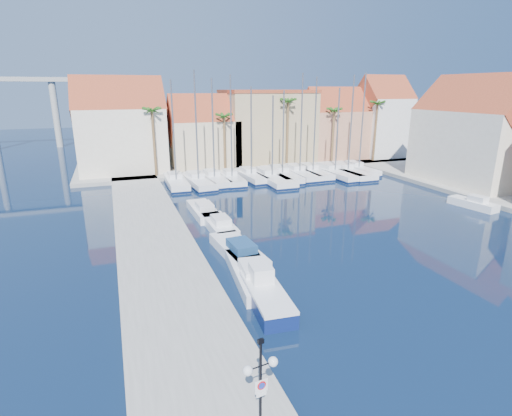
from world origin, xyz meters
The scene contains 33 objects.
ground centered at (0.00, 0.00, 0.00)m, with size 260.00×260.00×0.00m, color #081832.
quay_west centered at (-9.00, 13.50, 0.25)m, with size 6.00×77.00×0.50m, color gray.
shore_north centered at (10.00, 48.00, 0.25)m, with size 54.00×16.00×0.50m, color gray.
lamp_post centered at (-7.59, -3.90, 3.03)m, with size 1.30×0.48×3.85m.
fishing_boat centered at (-3.90, 5.09, 0.67)m, with size 2.38×5.87×2.01m.
motorboat_west_0 centered at (-3.67, 8.20, 0.51)m, with size 3.01×7.39×1.40m.
motorboat_west_1 centered at (-3.33, 12.17, 0.51)m, with size 2.79×7.20×1.40m.
motorboat_west_2 centered at (-3.15, 18.43, 0.51)m, with size 2.05×6.19×1.40m.
motorboat_west_3 centered at (-3.53, 23.23, 0.51)m, with size 2.18×6.56×1.40m.
motorboat_east_1 centered at (24.01, 15.97, 0.51)m, with size 2.37×5.14×1.40m.
sailboat_0 centered at (-4.12, 36.69, 0.61)m, with size 2.55×9.08×13.25m.
sailboat_1 centered at (-1.41, 36.16, 0.62)m, with size 3.23×9.72×14.35m.
sailboat_2 centered at (0.88, 36.76, 0.61)m, with size 2.97×9.29×13.43m.
sailboat_3 centered at (3.22, 36.22, 0.64)m, with size 2.57×8.41×13.84m.
sailboat_4 centered at (6.11, 36.83, 0.61)m, with size 2.82×8.61×12.46m.
sailboat_5 centered at (8.48, 35.20, 0.55)m, with size 3.12×11.75×11.33m.
sailboat_6 centered at (10.54, 36.29, 0.57)m, with size 3.08×10.53×11.96m.
sailboat_7 centered at (13.29, 36.51, 0.61)m, with size 2.83×10.03×14.17m.
sailboat_8 centered at (15.40, 36.43, 0.61)m, with size 2.84×9.76×13.73m.
sailboat_9 centered at (18.37, 35.56, 0.56)m, with size 3.82×11.85×12.29m.
sailboat_10 centered at (20.47, 35.39, 0.58)m, with size 3.17×11.71×13.98m.
sailboat_11 centered at (22.87, 36.06, 0.64)m, with size 2.64×8.87×14.32m.
building_0 centered at (-10.00, 47.00, 6.52)m, with size 12.30×9.00×13.50m.
building_1 centered at (2.00, 47.00, 5.30)m, with size 10.30×8.00×11.00m.
building_2 centered at (13.00, 48.00, 6.26)m, with size 14.20×10.20×11.50m.
building_3 centered at (25.00, 47.00, 5.86)m, with size 10.30×8.00×12.00m.
building_4 centered at (34.00, 46.00, 6.97)m, with size 8.30×8.00×14.00m.
building_6 centered at (32.00, 24.00, 6.52)m, with size 9.00×14.30×13.50m.
palm_0 centered at (-6.00, 42.00, 9.08)m, with size 2.60×2.60×10.15m.
palm_1 centered at (4.00, 42.00, 8.14)m, with size 2.60×2.60×9.15m.
palm_2 centered at (14.00, 42.00, 10.02)m, with size 2.60×2.60×11.15m.
palm_3 centered at (22.00, 42.00, 8.61)m, with size 2.60×2.60×9.65m.
palm_4 centered at (30.00, 42.00, 9.55)m, with size 2.60×2.60×10.65m.
Camera 1 is at (-11.56, -14.39, 12.16)m, focal length 28.00 mm.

